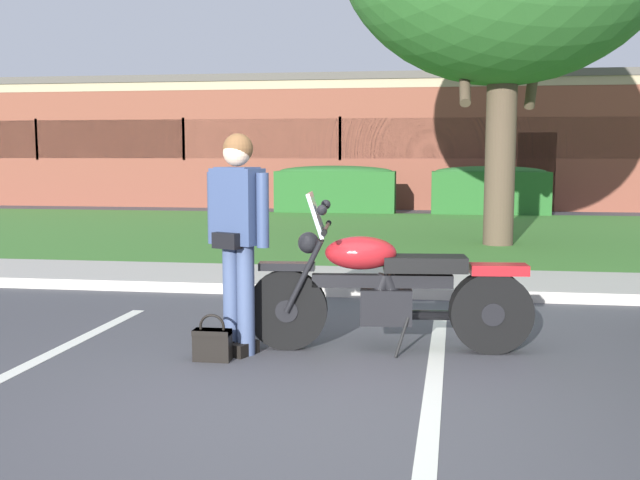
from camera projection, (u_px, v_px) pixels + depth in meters
name	position (u px, v px, depth m)	size (l,w,h in m)	color
ground_plane	(323.00, 401.00, 4.65)	(140.00, 140.00, 0.00)	#424247
curb_strip	(368.00, 291.00, 8.05)	(60.00, 0.20, 0.12)	#ADA89E
concrete_walk	(374.00, 280.00, 8.89)	(60.00, 1.50, 0.08)	#ADA89E
grass_lawn	(394.00, 234.00, 14.03)	(60.00, 8.98, 0.06)	#3D752D
stall_stripe_0	(7.00, 376.00, 5.18)	(0.12, 4.40, 0.01)	silver
stall_stripe_1	(433.00, 396.00, 4.75)	(0.12, 4.40, 0.01)	silver
motorcycle	(399.00, 290.00, 5.79)	(2.24, 0.82, 1.26)	black
rider_person	(238.00, 227.00, 5.66)	(0.53, 0.39, 1.70)	black
handbag	(212.00, 342.00, 5.55)	(0.28, 0.13, 0.36)	black
hedge_left	(336.00, 189.00, 18.89)	(3.05, 0.90, 1.24)	#235623
hedge_center_left	(490.00, 190.00, 18.33)	(2.87, 0.90, 1.24)	#235623
brick_building	(356.00, 143.00, 24.75)	(26.68, 9.00, 3.76)	brown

